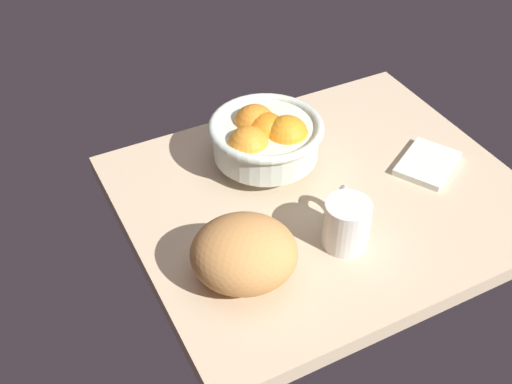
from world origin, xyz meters
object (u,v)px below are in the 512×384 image
object	(u,v)px
napkin_folded	(427,163)
mug	(346,222)
fruit_bowl	(265,137)
bread_loaf	(244,253)

from	to	relation	value
napkin_folded	mug	bearing A→B (deg)	-159.26
fruit_bowl	mug	size ratio (longest dim) A/B	1.87
fruit_bowl	bread_loaf	world-z (taller)	fruit_bowl
bread_loaf	napkin_folded	size ratio (longest dim) A/B	1.34
fruit_bowl	bread_loaf	bearing A→B (deg)	-124.43
napkin_folded	fruit_bowl	bearing A→B (deg)	152.32
bread_loaf	fruit_bowl	bearing A→B (deg)	55.57
bread_loaf	napkin_folded	bearing A→B (deg)	11.68
fruit_bowl	napkin_folded	bearing A→B (deg)	-27.68
fruit_bowl	mug	bearing A→B (deg)	-84.23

